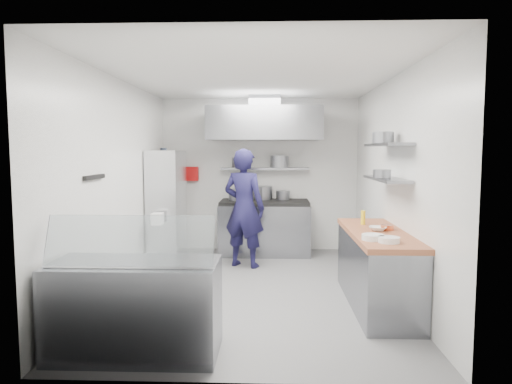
{
  "coord_description": "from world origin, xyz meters",
  "views": [
    {
      "loc": [
        0.23,
        -5.97,
        1.85
      ],
      "look_at": [
        0.0,
        0.6,
        1.25
      ],
      "focal_mm": 32.0,
      "sensor_mm": 36.0,
      "label": 1
    }
  ],
  "objects_px": {
    "gas_range": "(265,229)",
    "display_case": "(136,308)",
    "wire_rack": "(167,206)",
    "chef": "(244,208)"
  },
  "relations": [
    {
      "from": "wire_rack",
      "to": "gas_range",
      "type": "bearing_deg",
      "value": 18.58
    },
    {
      "from": "gas_range",
      "to": "wire_rack",
      "type": "height_order",
      "value": "wire_rack"
    },
    {
      "from": "chef",
      "to": "display_case",
      "type": "distance_m",
      "value": 3.32
    },
    {
      "from": "wire_rack",
      "to": "chef",
      "type": "bearing_deg",
      "value": -15.49
    },
    {
      "from": "wire_rack",
      "to": "display_case",
      "type": "distance_m",
      "value": 3.63
    },
    {
      "from": "chef",
      "to": "wire_rack",
      "type": "distance_m",
      "value": 1.37
    },
    {
      "from": "gas_range",
      "to": "display_case",
      "type": "bearing_deg",
      "value": -105.02
    },
    {
      "from": "gas_range",
      "to": "wire_rack",
      "type": "bearing_deg",
      "value": -161.42
    },
    {
      "from": "chef",
      "to": "display_case",
      "type": "bearing_deg",
      "value": 98.51
    },
    {
      "from": "gas_range",
      "to": "display_case",
      "type": "height_order",
      "value": "gas_range"
    }
  ]
}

